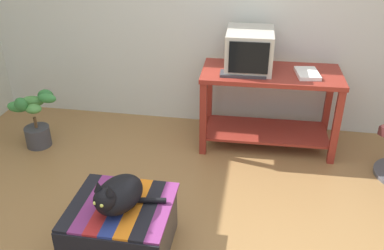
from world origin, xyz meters
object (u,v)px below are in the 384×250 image
Objects in this scene: desk at (269,97)px; cat at (118,195)px; keyboard at (243,74)px; potted_plant at (35,119)px; ottoman_with_blanket at (122,227)px; book at (307,73)px; tv_monitor at (249,50)px.

cat is (-0.92, -1.60, -0.03)m from desk.
keyboard is 1.99m from potted_plant.
potted_plant is (-1.24, 1.22, -0.19)m from cat.
keyboard is 1.69m from ottoman_with_blanket.
keyboard is at bearing 82.03° from cat.
potted_plant is (-2.47, -0.35, -0.49)m from book.
tv_monitor is 1.83× the size of book.
cat is at bearing -44.40° from potted_plant.
tv_monitor is 0.55m from book.
potted_plant is at bearing -171.42° from desk.
book is (0.31, -0.03, 0.26)m from desk.
keyboard is at bearing 7.47° from potted_plant.
book reaches higher than desk.
cat is (-0.71, -1.66, -0.45)m from tv_monitor.
potted_plant is (-1.92, -0.25, -0.48)m from keyboard.
desk reaches higher than ottoman_with_blanket.
potted_plant is at bearing 152.33° from cat.
desk is at bearing 165.54° from book.
tv_monitor is at bearing 12.71° from potted_plant.
tv_monitor is 1.11× the size of cat.
tv_monitor is 1.29× the size of keyboard.
cat is at bearing -117.60° from keyboard.
keyboard is (-0.03, -0.19, -0.16)m from tv_monitor.
potted_plant reaches higher than ottoman_with_blanket.
potted_plant is (-2.16, -0.39, -0.22)m from desk.
book is 0.51× the size of potted_plant.
desk reaches higher than potted_plant.
cat reaches higher than ottoman_with_blanket.
ottoman_with_blanket is 0.29m from cat.
tv_monitor is (-0.21, 0.05, 0.42)m from desk.
book is at bearing -10.97° from tv_monitor.
book reaches higher than cat.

